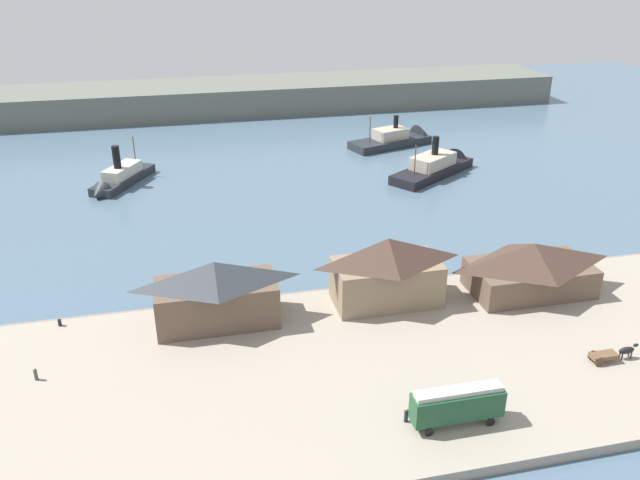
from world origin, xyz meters
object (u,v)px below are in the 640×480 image
mooring_post_west (60,323)px  ferry_moored_east (439,165)px  ferry_shed_east_terminal (531,267)px  pedestrian_at_waters_edge (406,416)px  ferry_approaching_west (400,139)px  street_tram (457,404)px  ferry_shed_customs_shed (216,292)px  ferry_shed_central_terminal (387,270)px  pedestrian_near_east_shed (36,374)px  ferry_near_quay (118,179)px  horse_cart (612,354)px

mooring_post_west → ferry_moored_east: 86.45m
mooring_post_west → ferry_shed_east_terminal: bearing=-4.6°
pedestrian_at_waters_edge → ferry_approaching_west: bearing=71.0°
street_tram → ferry_approaching_west: (28.75, 99.05, -2.30)m
ferry_approaching_west → ferry_moored_east: ferry_moored_east is taller
ferry_shed_customs_shed → mooring_post_west: size_ratio=17.15×
pedestrian_at_waters_edge → ferry_approaching_west: (33.54, 97.65, -0.56)m
pedestrian_at_waters_edge → street_tram: bearing=-16.3°
ferry_shed_central_terminal → street_tram: size_ratio=1.52×
pedestrian_near_east_shed → ferry_near_quay: (5.42, 66.13, -0.36)m
pedestrian_at_waters_edge → ferry_approaching_west: ferry_approaching_west is taller
ferry_shed_central_terminal → ferry_shed_east_terminal: size_ratio=0.86×
ferry_moored_east → mooring_post_west: bearing=-145.8°
street_tram → pedestrian_at_waters_edge: bearing=163.7°
pedestrian_at_waters_edge → mooring_post_west: (-36.64, 26.92, -0.30)m
horse_cart → ferry_approaching_west: ferry_approaching_west is taller
ferry_near_quay → horse_cart: bearing=-52.5°
ferry_shed_customs_shed → ferry_moored_east: bearing=45.2°
pedestrian_at_waters_edge → ferry_shed_customs_shed: bearing=125.9°
ferry_shed_customs_shed → street_tram: 33.07m
ferry_shed_customs_shed → pedestrian_at_waters_edge: bearing=-54.1°
street_tram → ferry_approaching_west: 103.16m
ferry_near_quay → pedestrian_at_waters_edge: bearing=-68.5°
ferry_shed_central_terminal → ferry_shed_customs_shed: bearing=-179.7°
ferry_shed_central_terminal → pedestrian_near_east_shed: ferry_shed_central_terminal is taller
ferry_shed_central_terminal → horse_cart: 28.70m
pedestrian_at_waters_edge → mooring_post_west: pedestrian_at_waters_edge is taller
pedestrian_at_waters_edge → mooring_post_west: size_ratio=1.83×
ferry_near_quay → ferry_shed_east_terminal: bearing=-45.9°
street_tram → ferry_moored_east: size_ratio=0.40×
ferry_shed_customs_shed → pedestrian_at_waters_edge: size_ratio=9.36×
ferry_shed_east_terminal → horse_cart: ferry_shed_east_terminal is taller
ferry_shed_central_terminal → ferry_moored_east: bearing=60.6°
ferry_shed_east_terminal → street_tram: bearing=-132.1°
ferry_approaching_west → ferry_moored_east: (1.30, -22.11, 0.23)m
pedestrian_at_waters_edge → ferry_near_quay: ferry_near_quay is taller
ferry_shed_customs_shed → ferry_shed_central_terminal: ferry_shed_central_terminal is taller
street_tram → horse_cart: (22.05, 6.06, -1.58)m
horse_cart → pedestrian_at_waters_edge: size_ratio=3.64×
mooring_post_west → ferry_near_quay: ferry_near_quay is taller
mooring_post_west → pedestrian_at_waters_edge: bearing=-36.3°
street_tram → mooring_post_west: street_tram is taller
ferry_shed_east_terminal → street_tram: ferry_shed_east_terminal is taller
ferry_shed_customs_shed → pedestrian_near_east_shed: 22.41m
ferry_shed_customs_shed → ferry_near_quay: ferry_shed_customs_shed is taller
ferry_shed_central_terminal → mooring_post_west: bearing=175.4°
ferry_shed_east_terminal → horse_cart: 17.50m
pedestrian_near_east_shed → mooring_post_west: (1.08, 11.18, -0.27)m
ferry_near_quay → ferry_moored_east: ferry_near_quay is taller
ferry_moored_east → ferry_shed_customs_shed: bearing=-134.8°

